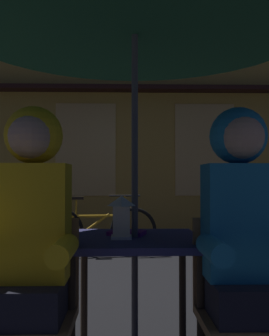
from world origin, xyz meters
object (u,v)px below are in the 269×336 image
at_px(chair_left, 32,304).
at_px(potted_plant, 268,209).
at_px(bicycle_third, 97,230).
at_px(lantern, 121,216).
at_px(chair_right, 241,303).
at_px(person_left_hooded, 29,227).
at_px(book, 127,233).
at_px(person_right_hooded, 244,227).
at_px(cafe_table, 135,255).
at_px(patio_umbrella, 135,2).

distance_m(chair_left, potted_plant, 5.72).
distance_m(chair_left, bicycle_third, 3.71).
xyz_separation_m(lantern, bicycle_third, (-0.37, 3.40, -0.51)).
height_order(chair_left, chair_right, same).
bearing_deg(person_left_hooded, lantern, 42.15).
xyz_separation_m(chair_right, book, (-0.52, 0.45, 0.26)).
bearing_deg(person_right_hooded, lantern, 146.38).
height_order(cafe_table, book, book).
xyz_separation_m(bicycle_third, potted_plant, (2.86, 1.23, 0.20)).
bearing_deg(potted_plant, chair_left, -120.42).
bearing_deg(lantern, chair_right, -29.34).
bearing_deg(potted_plant, person_left_hooded, -120.13).
distance_m(person_right_hooded, bicycle_third, 3.91).
bearing_deg(cafe_table, bicycle_third, 97.55).
bearing_deg(cafe_table, person_left_hooded, -138.43).
height_order(chair_left, potted_plant, potted_plant).
bearing_deg(person_left_hooded, patio_umbrella, 41.57).
distance_m(chair_left, book, 0.68).
height_order(cafe_table, chair_right, chair_right).
height_order(chair_right, bicycle_third, chair_right).
height_order(patio_umbrella, chair_right, patio_umbrella).
relative_size(cafe_table, bicycle_third, 0.44).
bearing_deg(chair_right, potted_plant, 68.57).
bearing_deg(cafe_table, patio_umbrella, 0.00).
distance_m(chair_right, person_left_hooded, 1.03).
bearing_deg(cafe_table, chair_right, -37.55).
height_order(lantern, chair_left, lantern).
relative_size(cafe_table, lantern, 3.20).
relative_size(person_left_hooded, person_right_hooded, 1.00).
bearing_deg(bicycle_third, person_right_hooded, -76.23).
distance_m(cafe_table, person_right_hooded, 0.67).
bearing_deg(lantern, person_left_hooded, -137.85).
xyz_separation_m(patio_umbrella, potted_plant, (2.42, 4.56, -1.51)).
relative_size(chair_right, book, 4.35).
distance_m(patio_umbrella, book, 1.31).
xyz_separation_m(chair_right, person_right_hooded, (0.00, -0.06, 0.36)).
bearing_deg(book, person_left_hooded, -113.44).
xyz_separation_m(patio_umbrella, bicycle_third, (-0.44, 3.34, -1.71)).
relative_size(patio_umbrella, book, 11.55).
relative_size(lantern, chair_left, 0.27).
bearing_deg(patio_umbrella, potted_plant, 62.10).
height_order(chair_left, book, chair_left).
relative_size(lantern, book, 1.16).
relative_size(patio_umbrella, lantern, 10.00).
bearing_deg(person_left_hooded, chair_left, 90.00).
distance_m(patio_umbrella, potted_plant, 5.38).
distance_m(person_left_hooded, bicycle_third, 3.80).
height_order(cafe_table, chair_left, chair_left).
relative_size(cafe_table, potted_plant, 0.80).
relative_size(cafe_table, book, 3.70).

